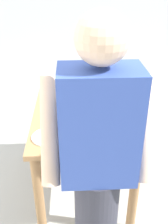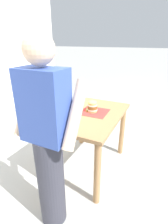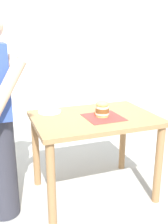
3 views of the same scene
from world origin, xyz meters
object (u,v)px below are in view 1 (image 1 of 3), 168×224
Objects in this scene: pickle_spear at (79,106)px; patio_table at (83,126)px; side_plate_with_forks at (48,137)px; diner_across_table at (97,176)px; sandwich at (88,99)px.

patio_table is at bearing 118.65° from pickle_spear.
side_plate_with_forks is 0.57m from diner_across_table.
pickle_spear is 0.91m from diner_across_table.
patio_table is 0.23m from sandwich.
patio_table is 12.51× the size of pickle_spear.
sandwich reaches higher than pickle_spear.
side_plate_with_forks is 0.13× the size of diner_across_table.
sandwich is 0.84× the size of side_plate_with_forks.
diner_across_table is at bearing 89.47° from sandwich.
side_plate_with_forks is at bearing 61.38° from pickle_spear.
pickle_spear is (0.07, 0.00, -0.06)m from sandwich.
pickle_spear is 0.41× the size of side_plate_with_forks.
patio_table is at bearing 58.07° from sandwich.
patio_table is at bearing -126.05° from side_plate_with_forks.
pickle_spear is 0.05× the size of diner_across_table.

